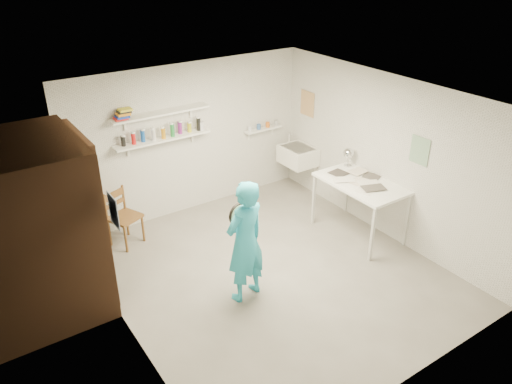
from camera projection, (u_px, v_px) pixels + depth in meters
floor at (273, 273)px, 6.72m from camera, size 4.00×4.50×0.02m
ceiling at (276, 98)px, 5.62m from camera, size 4.00×4.50×0.02m
wall_back at (190, 139)px, 7.84m from camera, size 4.00×0.02×2.40m
wall_front at (421, 288)px, 4.51m from camera, size 4.00×0.02×2.40m
wall_left at (117, 243)px, 5.17m from camera, size 0.02×4.50×2.40m
wall_right at (387, 158)px, 7.18m from camera, size 0.02×4.50×2.40m
doorway_recess at (90, 217)px, 6.04m from camera, size 0.02×0.90×2.00m
corridor_box at (28, 231)px, 5.67m from camera, size 1.40×1.50×2.10m
door_lintel at (78, 136)px, 5.58m from camera, size 0.06×1.05×0.10m
door_jamb_near at (106, 235)px, 5.69m from camera, size 0.06×0.10×2.00m
door_jamb_far at (80, 201)px, 6.42m from camera, size 0.06×0.10×2.00m
shelf_lower at (163, 139)px, 7.43m from camera, size 1.50×0.22×0.03m
shelf_upper at (161, 113)px, 7.24m from camera, size 1.50×0.22×0.03m
ledge_shelf at (263, 129)px, 8.48m from camera, size 0.70×0.14×0.03m
poster_left at (113, 211)px, 5.06m from camera, size 0.01×0.28×0.36m
poster_right_a at (307, 104)px, 8.34m from camera, size 0.01×0.34×0.42m
poster_right_b at (420, 151)px, 6.63m from camera, size 0.01×0.30×0.38m
belfast_sink at (298, 156)px, 8.53m from camera, size 0.48×0.60×0.30m
man at (245, 242)px, 5.94m from camera, size 0.65×0.49×1.59m
wall_clock at (238, 214)px, 6.00m from camera, size 0.29×0.09×0.29m
wooden_chair at (125, 217)px, 7.17m from camera, size 0.53×0.52×0.87m
work_table at (359, 208)px, 7.41m from camera, size 0.79×1.31×0.87m
desk_lamp at (349, 153)px, 7.60m from camera, size 0.16×0.16×0.16m
spray_cans at (163, 133)px, 7.38m from camera, size 1.31×0.06×0.17m
book_stack at (123, 114)px, 6.93m from camera, size 0.26×0.14×0.14m
ledge_pots at (263, 126)px, 8.46m from camera, size 0.48×0.07×0.09m
papers at (362, 181)px, 7.20m from camera, size 0.30×0.22×0.03m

